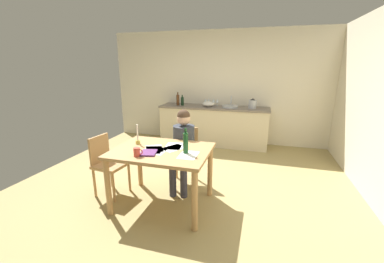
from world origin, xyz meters
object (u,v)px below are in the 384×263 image
Objects in this scene: wine_bottle_on_table at (186,143)px; wine_glass_back_left at (209,101)px; bottle_oil at (178,100)px; mixing_bowl at (208,104)px; person_seated at (183,145)px; book_magazine at (148,153)px; bottle_vinegar at (182,101)px; candlestick at (138,139)px; sink_unit at (230,106)px; wine_glass_by_kettle at (213,101)px; dining_table at (162,158)px; stovetop_kettle at (253,104)px; chair_at_table at (185,153)px; coffee_mug at (137,152)px; wine_glass_near_sink at (217,101)px; wine_glass_back_right at (206,100)px; chair_side_empty at (107,162)px.

wine_bottle_on_table is 2.98m from wine_glass_back_left.
bottle_oil is 0.74m from mixing_bowl.
person_seated is 4.46× the size of mixing_bowl.
wine_bottle_on_table is at bearing 5.17° from book_magazine.
bottle_vinegar is 0.62m from wine_glass_back_left.
bottle_vinegar is at bearing -161.66° from wine_glass_back_left.
sink_unit reaches higher than candlestick.
candlestick is 2.62m from bottle_oil.
bottle_vinegar is (-0.23, 2.60, 0.14)m from candlestick.
sink_unit is at bearing -19.49° from wine_glass_by_kettle.
dining_table is 0.46m from candlestick.
wine_bottle_on_table is 2.77m from mixing_bowl.
sink_unit is at bearing 179.52° from stovetop_kettle.
dining_table is 3.90× the size of wine_bottle_on_table.
coffee_mug is (-0.27, -1.01, 0.34)m from chair_at_table.
mixing_bowl is 1.74× the size of wine_glass_near_sink.
stovetop_kettle is at bearing -0.48° from sink_unit.
wine_glass_back_right is (-0.28, 0.00, 0.00)m from wine_glass_near_sink.
wine_bottle_on_table reaches higher than chair_side_empty.
wine_glass_by_kettle is (0.82, 0.20, -0.02)m from bottle_oil.
wine_bottle_on_table is 2.81m from sink_unit.
person_seated reaches higher than wine_glass_back_left.
wine_bottle_on_table is (1.21, -0.10, 0.44)m from chair_side_empty.
chair_side_empty is 5.59× the size of wine_glass_by_kettle.
chair_at_table is at bearing -87.56° from mixing_bowl.
bottle_oil is 1.26× the size of bottle_vinegar.
wine_glass_back_left is 0.07m from wine_glass_back_right.
stovetop_kettle is (1.08, 2.94, 0.21)m from book_magazine.
coffee_mug is 3.22m from wine_glass_back_left.
bottle_vinegar is at bearing 98.37° from coffee_mug.
stovetop_kettle is (1.61, 0.04, -0.00)m from bottle_vinegar.
wine_glass_back_right is (-0.01, 3.09, 0.22)m from book_magazine.
wine_glass_near_sink is at bearing 0.00° from wine_glass_by_kettle.
wine_glass_near_sink is 1.00× the size of wine_glass_by_kettle.
chair_at_table is 2.87× the size of bottle_oil.
wine_bottle_on_table reaches higher than wine_glass_back_right.
wine_glass_by_kettle reaches higher than mixing_bowl.
chair_side_empty is (-0.96, -0.65, -0.01)m from chair_at_table.
person_seated reaches higher than wine_glass_back_right.
bottle_vinegar is 0.90× the size of mixing_bowl.
coffee_mug is 0.43× the size of candlestick.
book_magazine is 0.81× the size of mixing_bowl.
wine_glass_back_left is at bearing 97.19° from wine_bottle_on_table.
chair_side_empty is 3.95× the size of book_magazine.
dining_table is 7.94× the size of wine_glass_by_kettle.
wine_glass_near_sink is at bearing 78.42° from candlestick.
bottle_oil is 1.98× the size of wine_glass_back_left.
wine_glass_back_left is (0.06, 3.09, 0.22)m from book_magazine.
sink_unit is 0.50m from mixing_bowl.
bottle_oil reaches higher than stovetop_kettle.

